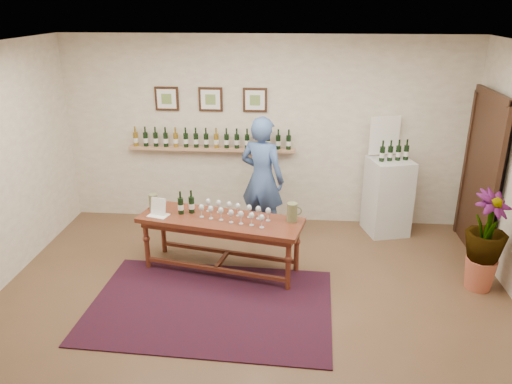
# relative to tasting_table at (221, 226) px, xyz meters

# --- Properties ---
(ground) EXTENTS (6.00, 6.00, 0.00)m
(ground) POSITION_rel_tasting_table_xyz_m (0.44, -0.86, -0.61)
(ground) COLOR brown
(ground) RESTS_ON ground
(room_shell) EXTENTS (6.00, 6.00, 6.00)m
(room_shell) POSITION_rel_tasting_table_xyz_m (2.56, 1.00, 0.51)
(room_shell) COLOR #EDE5C9
(room_shell) RESTS_ON ground
(rug) EXTENTS (2.78, 1.91, 0.01)m
(rug) POSITION_rel_tasting_table_xyz_m (-0.01, -0.83, -0.60)
(rug) COLOR #460E0C
(rug) RESTS_ON ground
(tasting_table) EXTENTS (2.12, 1.05, 0.72)m
(tasting_table) POSITION_rel_tasting_table_xyz_m (0.00, 0.00, 0.00)
(tasting_table) COLOR #4D2213
(tasting_table) RESTS_ON ground
(table_glasses) EXTENTS (1.29, 0.65, 0.17)m
(table_glasses) POSITION_rel_tasting_table_xyz_m (0.18, -0.01, 0.20)
(table_glasses) COLOR silver
(table_glasses) RESTS_ON tasting_table
(table_bottles) EXTENTS (0.29, 0.21, 0.28)m
(table_bottles) POSITION_rel_tasting_table_xyz_m (-0.45, 0.12, 0.25)
(table_bottles) COLOR black
(table_bottles) RESTS_ON tasting_table
(pitcher_left) EXTENTS (0.15, 0.15, 0.20)m
(pitcher_left) POSITION_rel_tasting_table_xyz_m (-0.90, 0.21, 0.21)
(pitcher_left) COLOR #63663F
(pitcher_left) RESTS_ON tasting_table
(pitcher_right) EXTENTS (0.19, 0.19, 0.23)m
(pitcher_right) POSITION_rel_tasting_table_xyz_m (0.88, -0.02, 0.23)
(pitcher_right) COLOR #63663F
(pitcher_right) RESTS_ON tasting_table
(menu_card) EXTENTS (0.28, 0.24, 0.22)m
(menu_card) POSITION_rel_tasting_table_xyz_m (-0.78, 0.04, 0.22)
(menu_card) COLOR white
(menu_card) RESTS_ON tasting_table
(display_pedestal) EXTENTS (0.68, 0.68, 1.12)m
(display_pedestal) POSITION_rel_tasting_table_xyz_m (2.26, 1.31, -0.05)
(display_pedestal) COLOR silver
(display_pedestal) RESTS_ON ground
(pedestal_bottles) EXTENTS (0.34, 0.17, 0.33)m
(pedestal_bottles) POSITION_rel_tasting_table_xyz_m (2.28, 1.29, 0.67)
(pedestal_bottles) COLOR black
(pedestal_bottles) RESTS_ON display_pedestal
(info_sign) EXTENTS (0.44, 0.14, 0.61)m
(info_sign) POSITION_rel_tasting_table_xyz_m (2.16, 1.50, 0.81)
(info_sign) COLOR white
(info_sign) RESTS_ON display_pedestal
(potted_plant) EXTENTS (0.77, 0.77, 1.06)m
(potted_plant) POSITION_rel_tasting_table_xyz_m (3.12, -0.18, 0.01)
(potted_plant) COLOR #AB5139
(potted_plant) RESTS_ON ground
(person) EXTENTS (0.77, 0.65, 1.79)m
(person) POSITION_rel_tasting_table_xyz_m (0.45, 0.98, 0.28)
(person) COLOR #3C588F
(person) RESTS_ON ground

